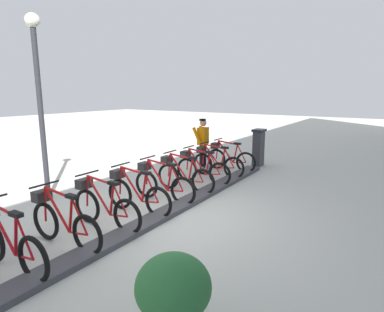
% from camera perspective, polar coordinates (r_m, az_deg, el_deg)
% --- Properties ---
extents(ground_plane, '(60.00, 60.00, 0.00)m').
position_cam_1_polar(ground_plane, '(6.80, -4.76, -10.48)').
color(ground_plane, beige).
extents(dock_rail_base, '(0.44, 9.66, 0.10)m').
position_cam_1_polar(dock_rail_base, '(6.78, -4.76, -10.09)').
color(dock_rail_base, '#47474C').
rests_on(dock_rail_base, ground).
extents(payment_kiosk, '(0.36, 0.52, 1.28)m').
position_cam_1_polar(payment_kiosk, '(11.22, 11.72, 1.58)').
color(payment_kiosk, '#38383D').
rests_on(payment_kiosk, ground).
extents(bike_docked_0, '(1.72, 0.54, 1.02)m').
position_cam_1_polar(bike_docked_0, '(10.47, 6.54, -0.27)').
color(bike_docked_0, black).
rests_on(bike_docked_0, ground).
extents(bike_docked_1, '(1.72, 0.54, 1.02)m').
position_cam_1_polar(bike_docked_1, '(9.70, 4.24, -1.16)').
color(bike_docked_1, black).
rests_on(bike_docked_1, ground).
extents(bike_docked_2, '(1.72, 0.54, 1.02)m').
position_cam_1_polar(bike_docked_2, '(8.95, 1.54, -2.20)').
color(bike_docked_2, black).
rests_on(bike_docked_2, ground).
extents(bike_docked_3, '(1.72, 0.54, 1.02)m').
position_cam_1_polar(bike_docked_3, '(8.22, -1.65, -3.41)').
color(bike_docked_3, black).
rests_on(bike_docked_3, ground).
extents(bike_docked_4, '(1.72, 0.54, 1.02)m').
position_cam_1_polar(bike_docked_4, '(7.53, -5.45, -4.85)').
color(bike_docked_4, black).
rests_on(bike_docked_4, ground).
extents(bike_docked_5, '(1.72, 0.54, 1.02)m').
position_cam_1_polar(bike_docked_5, '(6.89, -10.01, -6.53)').
color(bike_docked_5, black).
rests_on(bike_docked_5, ground).
extents(bike_docked_6, '(1.72, 0.54, 1.02)m').
position_cam_1_polar(bike_docked_6, '(6.30, -15.49, -8.48)').
color(bike_docked_6, black).
rests_on(bike_docked_6, ground).
extents(bike_docked_7, '(1.72, 0.54, 1.02)m').
position_cam_1_polar(bike_docked_7, '(5.79, -22.09, -10.71)').
color(bike_docked_7, black).
rests_on(bike_docked_7, ground).
extents(bike_docked_8, '(1.72, 0.54, 1.02)m').
position_cam_1_polar(bike_docked_8, '(5.38, -29.95, -13.13)').
color(bike_docked_8, black).
rests_on(bike_docked_8, ground).
extents(worker_near_rack, '(0.49, 0.66, 1.66)m').
position_cam_1_polar(worker_near_rack, '(10.57, 1.92, 2.55)').
color(worker_near_rack, white).
rests_on(worker_near_rack, ground).
extents(lamp_post, '(0.32, 0.32, 4.20)m').
position_cam_1_polar(lamp_post, '(8.15, -25.70, 11.70)').
color(lamp_post, '#2D2D33').
rests_on(lamp_post, ground).
extents(planter_bush, '(0.76, 0.76, 0.97)m').
position_cam_1_polar(planter_bush, '(3.45, -3.33, -23.68)').
color(planter_bush, '#59544C').
rests_on(planter_bush, ground).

